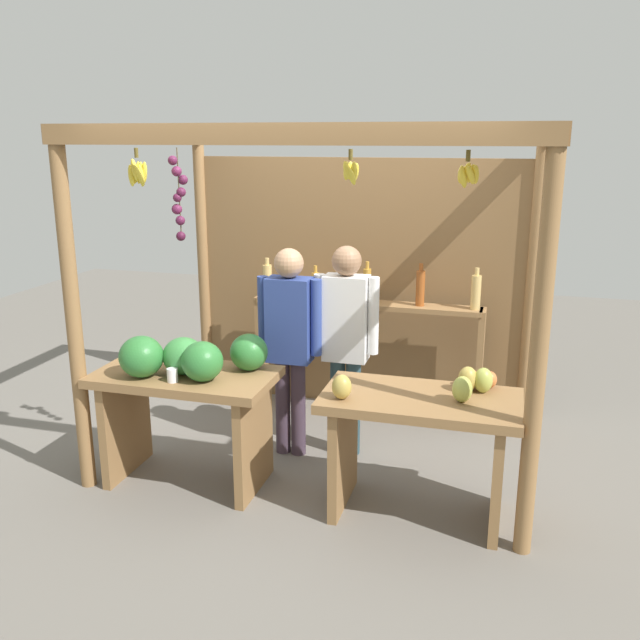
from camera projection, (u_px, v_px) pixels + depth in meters
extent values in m
plane|color=slate|center=(327.00, 449.00, 5.25)|extent=(12.00, 12.00, 0.00)
cylinder|color=olive|center=(73.00, 317.00, 4.41)|extent=(0.10, 0.10, 2.39)
cylinder|color=olive|center=(538.00, 354.00, 3.66)|extent=(0.10, 0.10, 2.39)
cylinder|color=olive|center=(203.00, 264.00, 6.22)|extent=(0.10, 0.10, 2.39)
cylinder|color=olive|center=(532.00, 282.00, 5.47)|extent=(0.10, 0.10, 2.39)
cube|color=olive|center=(281.00, 134.00, 3.74)|extent=(2.97, 0.12, 0.12)
cube|color=olive|center=(139.00, 135.00, 5.02)|extent=(0.12, 2.05, 0.12)
cube|color=olive|center=(550.00, 134.00, 4.27)|extent=(0.12, 2.05, 0.12)
cube|color=brown|center=(357.00, 286.00, 5.90)|extent=(2.87, 0.04, 2.16)
cylinder|color=brown|center=(136.00, 153.00, 4.20)|extent=(0.02, 0.02, 0.06)
ellipsoid|color=yellow|center=(141.00, 176.00, 4.23)|extent=(0.04, 0.06, 0.14)
ellipsoid|color=yellow|center=(144.00, 172.00, 4.25)|extent=(0.06, 0.06, 0.15)
ellipsoid|color=yellow|center=(140.00, 173.00, 4.25)|extent=(0.06, 0.04, 0.14)
ellipsoid|color=yellow|center=(137.00, 172.00, 4.25)|extent=(0.06, 0.06, 0.15)
ellipsoid|color=yellow|center=(134.00, 175.00, 4.24)|extent=(0.04, 0.09, 0.14)
ellipsoid|color=yellow|center=(131.00, 175.00, 4.22)|extent=(0.07, 0.07, 0.15)
ellipsoid|color=yellow|center=(135.00, 170.00, 4.20)|extent=(0.06, 0.04, 0.14)
ellipsoid|color=yellow|center=(139.00, 175.00, 4.20)|extent=(0.07, 0.07, 0.15)
cylinder|color=brown|center=(351.00, 154.00, 3.80)|extent=(0.02, 0.02, 0.06)
ellipsoid|color=yellow|center=(354.00, 171.00, 3.82)|extent=(0.04, 0.05, 0.11)
ellipsoid|color=yellow|center=(355.00, 172.00, 3.85)|extent=(0.05, 0.05, 0.11)
ellipsoid|color=yellow|center=(349.00, 171.00, 3.86)|extent=(0.06, 0.05, 0.11)
ellipsoid|color=yellow|center=(347.00, 171.00, 3.83)|extent=(0.04, 0.06, 0.11)
ellipsoid|color=yellow|center=(347.00, 170.00, 3.80)|extent=(0.06, 0.05, 0.12)
ellipsoid|color=yellow|center=(351.00, 176.00, 3.81)|extent=(0.07, 0.05, 0.12)
cylinder|color=brown|center=(468.00, 156.00, 3.57)|extent=(0.02, 0.02, 0.06)
ellipsoid|color=gold|center=(476.00, 175.00, 3.58)|extent=(0.04, 0.06, 0.11)
ellipsoid|color=gold|center=(471.00, 173.00, 3.62)|extent=(0.06, 0.05, 0.11)
ellipsoid|color=gold|center=(465.00, 171.00, 3.62)|extent=(0.07, 0.05, 0.11)
ellipsoid|color=gold|center=(461.00, 174.00, 3.60)|extent=(0.04, 0.08, 0.11)
ellipsoid|color=gold|center=(463.00, 178.00, 3.57)|extent=(0.06, 0.05, 0.11)
ellipsoid|color=gold|center=(470.00, 175.00, 3.56)|extent=(0.07, 0.06, 0.11)
cylinder|color=#4C422D|center=(179.00, 191.00, 4.40)|extent=(0.01, 0.01, 0.55)
sphere|color=#511938|center=(173.00, 160.00, 4.33)|extent=(0.06, 0.06, 0.06)
sphere|color=#601E42|center=(177.00, 171.00, 4.35)|extent=(0.07, 0.07, 0.07)
sphere|color=#511938|center=(183.00, 180.00, 4.40)|extent=(0.06, 0.06, 0.06)
sphere|color=#511938|center=(181.00, 192.00, 4.40)|extent=(0.06, 0.06, 0.06)
sphere|color=#511938|center=(177.00, 198.00, 4.40)|extent=(0.06, 0.06, 0.06)
sphere|color=#601E42|center=(177.00, 209.00, 4.44)|extent=(0.07, 0.07, 0.07)
sphere|color=#511938|center=(180.00, 221.00, 4.43)|extent=(0.06, 0.06, 0.06)
sphere|color=#47142D|center=(181.00, 236.00, 4.46)|extent=(0.06, 0.06, 0.06)
cube|color=olive|center=(185.00, 377.00, 4.58)|extent=(1.21, 0.64, 0.06)
cube|color=olive|center=(125.00, 424.00, 4.81)|extent=(0.06, 0.58, 0.73)
cube|color=olive|center=(254.00, 440.00, 4.56)|extent=(0.06, 0.58, 0.73)
ellipsoid|color=#2D7533|center=(202.00, 361.00, 4.39)|extent=(0.36, 0.36, 0.26)
ellipsoid|color=#2D7533|center=(141.00, 357.00, 4.47)|extent=(0.30, 0.30, 0.27)
ellipsoid|color=#38843D|center=(183.00, 356.00, 4.52)|extent=(0.33, 0.33, 0.25)
ellipsoid|color=#2D7533|center=(249.00, 352.00, 4.60)|extent=(0.35, 0.35, 0.25)
cylinder|color=white|center=(172.00, 375.00, 4.39)|extent=(0.07, 0.07, 0.09)
cube|color=olive|center=(421.00, 401.00, 4.17)|extent=(1.21, 0.64, 0.06)
cube|color=olive|center=(343.00, 451.00, 4.40)|extent=(0.06, 0.58, 0.73)
cube|color=olive|center=(498.00, 470.00, 4.14)|extent=(0.06, 0.58, 0.73)
ellipsoid|color=#E07F47|center=(470.00, 378.00, 4.30)|extent=(0.12, 0.12, 0.12)
ellipsoid|color=#CC7038|center=(489.00, 380.00, 4.29)|extent=(0.12, 0.12, 0.11)
ellipsoid|color=#A8B24C|center=(483.00, 380.00, 4.20)|extent=(0.16, 0.16, 0.16)
ellipsoid|color=#A8B24C|center=(462.00, 389.00, 4.05)|extent=(0.16, 0.16, 0.16)
ellipsoid|color=#B79E47|center=(342.00, 387.00, 4.10)|extent=(0.12, 0.12, 0.15)
ellipsoid|color=#B79E47|center=(468.00, 379.00, 4.22)|extent=(0.15, 0.15, 0.16)
cube|color=olive|center=(262.00, 351.00, 6.01)|extent=(0.05, 0.20, 1.00)
cube|color=olive|center=(479.00, 370.00, 5.52)|extent=(0.05, 0.20, 1.00)
cube|color=olive|center=(367.00, 305.00, 5.64)|extent=(1.87, 0.22, 0.04)
cylinder|color=#D8B266|center=(267.00, 280.00, 5.83)|extent=(0.08, 0.08, 0.27)
cylinder|color=#D8B266|center=(267.00, 261.00, 5.79)|extent=(0.04, 0.04, 0.06)
cylinder|color=gold|center=(316.00, 286.00, 5.72)|extent=(0.06, 0.06, 0.22)
cylinder|color=gold|center=(315.00, 269.00, 5.69)|extent=(0.03, 0.03, 0.06)
cylinder|color=gold|center=(367.00, 286.00, 5.60)|extent=(0.06, 0.06, 0.28)
cylinder|color=gold|center=(367.00, 265.00, 5.56)|extent=(0.03, 0.03, 0.06)
cylinder|color=#994C1E|center=(420.00, 288.00, 5.48)|extent=(0.07, 0.07, 0.29)
cylinder|color=#994C1E|center=(421.00, 267.00, 5.44)|extent=(0.03, 0.03, 0.06)
cylinder|color=#D8B266|center=(476.00, 292.00, 5.37)|extent=(0.08, 0.08, 0.27)
cylinder|color=#D8B266|center=(477.00, 272.00, 5.33)|extent=(0.04, 0.04, 0.06)
cylinder|color=#423241|center=(283.00, 406.00, 5.12)|extent=(0.11, 0.11, 0.73)
cylinder|color=#423241|center=(298.00, 408.00, 5.09)|extent=(0.11, 0.11, 0.73)
cube|color=#2D428C|center=(290.00, 320.00, 4.93)|extent=(0.32, 0.19, 0.62)
cylinder|color=#2D428C|center=(263.00, 314.00, 4.97)|extent=(0.08, 0.08, 0.56)
cylinder|color=#2D428C|center=(316.00, 318.00, 4.87)|extent=(0.08, 0.08, 0.56)
sphere|color=tan|center=(289.00, 263.00, 4.82)|extent=(0.21, 0.21, 0.21)
cylinder|color=#29444D|center=(337.00, 406.00, 5.13)|extent=(0.11, 0.11, 0.74)
cylinder|color=#29444D|center=(353.00, 407.00, 5.10)|extent=(0.11, 0.11, 0.74)
cube|color=white|center=(346.00, 318.00, 4.93)|extent=(0.32, 0.19, 0.63)
cylinder|color=white|center=(319.00, 312.00, 4.98)|extent=(0.08, 0.08, 0.56)
cylinder|color=white|center=(373.00, 316.00, 4.87)|extent=(0.08, 0.08, 0.56)
sphere|color=#997051|center=(347.00, 261.00, 4.82)|extent=(0.21, 0.21, 0.21)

